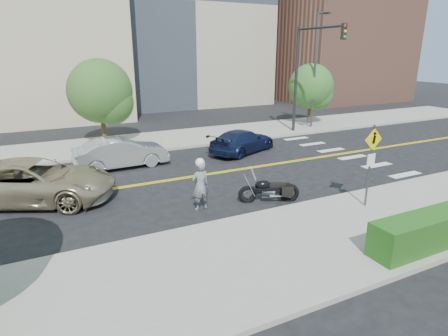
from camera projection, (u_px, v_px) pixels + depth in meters
name	position (u px, v px, depth m)	size (l,w,h in m)	color
ground_plane	(195.00, 176.00, 17.46)	(120.00, 120.00, 0.00)	black
sidewalk_near	(291.00, 247.00, 11.02)	(60.00, 5.00, 0.15)	#9E9B91
sidewalk_far	(151.00, 141.00, 23.85)	(60.00, 5.00, 0.15)	#9E9B91
building_mid	(171.00, 8.00, 40.08)	(18.00, 14.00, 20.00)	#A39984
building_right	(336.00, 47.00, 43.76)	(14.00, 12.00, 12.00)	#8C5947
lamp_post	(315.00, 72.00, 26.85)	(0.16, 0.16, 8.00)	#4C4C51
traffic_light	(305.00, 65.00, 24.63)	(0.28, 4.50, 7.00)	black
pedestrian_sign	(371.00, 158.00, 13.25)	(0.78, 0.08, 3.00)	#4C4C51
motorcyclist	(200.00, 184.00, 13.54)	(0.70, 0.49, 1.97)	silver
motorcycle	(269.00, 185.00, 14.33)	(2.29, 0.70, 1.39)	black
suv	(34.00, 181.00, 14.28)	(2.76, 5.98, 1.66)	tan
parked_car_silver	(121.00, 153.00, 18.60)	(1.59, 4.55, 1.50)	#AEB2B6
parked_car_blue	(243.00, 141.00, 21.38)	(1.85, 4.55, 1.32)	#172145
tree_far_a	(100.00, 91.00, 22.31)	(3.80, 3.80, 5.20)	#382619
tree_far_b	(311.00, 86.00, 28.56)	(3.40, 3.40, 4.71)	#382619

